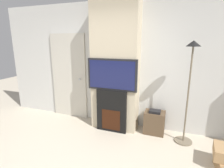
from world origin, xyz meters
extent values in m
cube|color=silver|center=(0.00, 2.03, 1.35)|extent=(6.00, 0.06, 2.70)
cube|color=beige|center=(0.00, 1.80, 1.35)|extent=(0.97, 0.40, 2.70)
cube|color=black|center=(0.00, 1.60, 0.45)|extent=(0.64, 0.14, 0.90)
cube|color=#33160A|center=(0.00, 1.52, 0.27)|extent=(0.40, 0.01, 0.43)
cube|color=black|center=(0.00, 1.60, 1.22)|extent=(1.03, 0.06, 0.64)
cube|color=#191E4C|center=(0.00, 1.56, 1.22)|extent=(0.95, 0.01, 0.56)
cylinder|color=#726651|center=(1.43, 1.64, 0.01)|extent=(0.32, 0.32, 0.03)
cylinder|color=#726651|center=(1.43, 1.64, 0.90)|extent=(0.03, 0.03, 1.76)
cone|color=black|center=(1.43, 1.64, 1.83)|extent=(0.25, 0.25, 0.10)
cube|color=brown|center=(0.86, 1.80, 0.23)|extent=(0.41, 0.32, 0.46)
cube|color=black|center=(0.86, 1.77, 0.49)|extent=(0.23, 0.18, 0.05)
cube|color=beige|center=(-1.26, 1.98, 1.02)|extent=(0.93, 0.04, 2.05)
sphere|color=silver|center=(-0.94, 1.94, 0.98)|extent=(0.06, 0.06, 0.06)
camera|label=1|loc=(1.16, -1.62, 1.86)|focal=28.00mm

